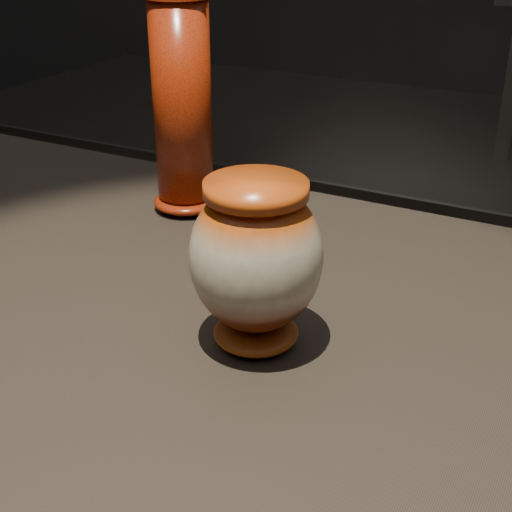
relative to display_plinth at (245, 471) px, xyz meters
The scene contains 3 objects.
display_plinth is the anchor object (origin of this frame).
main_vase 0.38m from the display_plinth, 50.66° to the right, with size 0.15×0.15×0.20m.
tall_vase 0.54m from the display_plinth, 134.61° to the left, with size 0.14×0.14×0.34m.
Camera 1 is at (0.37, -0.67, 1.35)m, focal length 50.00 mm.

